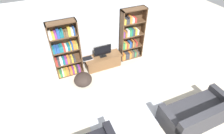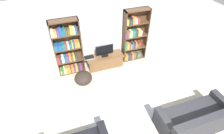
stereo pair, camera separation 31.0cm
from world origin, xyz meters
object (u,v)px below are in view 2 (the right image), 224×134
at_px(bookshelf_right, 134,38).
at_px(beanbag_ottoman, 83,78).
at_px(tv_stand, 105,61).
at_px(couch_right_sofa, 196,119).
at_px(laptop, 89,58).
at_px(television, 105,51).
at_px(bookshelf_left, 68,49).

xyz_separation_m(bookshelf_right, beanbag_ottoman, (-2.08, -0.73, -0.70)).
distance_m(bookshelf_right, tv_stand, 1.34).
bearing_deg(couch_right_sofa, beanbag_ottoman, 133.32).
relative_size(bookshelf_right, laptop, 5.52).
xyz_separation_m(tv_stand, laptop, (-0.55, 0.06, 0.25)).
xyz_separation_m(television, couch_right_sofa, (1.45, -3.12, -0.42)).
xyz_separation_m(tv_stand, couch_right_sofa, (1.45, -3.13, 0.04)).
xyz_separation_m(tv_stand, beanbag_ottoman, (-0.93, -0.60, -0.03)).
height_order(television, couch_right_sofa, television).
relative_size(television, beanbag_ottoman, 1.08).
bearing_deg(tv_stand, couch_right_sofa, -65.07).
bearing_deg(tv_stand, bookshelf_right, 6.38).
distance_m(laptop, beanbag_ottoman, 0.81).
distance_m(bookshelf_right, beanbag_ottoman, 2.31).
bearing_deg(tv_stand, television, -90.00).
relative_size(television, couch_right_sofa, 0.32).
bearing_deg(beanbag_ottoman, laptop, 60.05).
relative_size(bookshelf_right, beanbag_ottoman, 3.39).
height_order(bookshelf_right, beanbag_ottoman, bookshelf_right).
distance_m(tv_stand, laptop, 0.61).
bearing_deg(tv_stand, bookshelf_left, 174.11).
distance_m(bookshelf_left, laptop, 0.81).
bearing_deg(couch_right_sofa, television, 114.97).
height_order(bookshelf_left, beanbag_ottoman, bookshelf_left).
relative_size(bookshelf_left, tv_stand, 1.49).
relative_size(television, laptop, 1.75).
bearing_deg(bookshelf_right, laptop, -177.78).
height_order(tv_stand, couch_right_sofa, couch_right_sofa).
distance_m(bookshelf_left, bookshelf_right, 2.37).
height_order(couch_right_sofa, beanbag_ottoman, couch_right_sofa).
distance_m(television, laptop, 0.60).
distance_m(bookshelf_left, tv_stand, 1.42).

